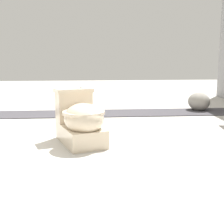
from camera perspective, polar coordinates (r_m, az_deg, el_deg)
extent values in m
plane|color=beige|center=(3.23, -7.47, -4.67)|extent=(14.00, 14.00, 0.00)
cube|color=#423F44|center=(4.48, -0.27, -0.22)|extent=(0.56, 8.00, 0.01)
cube|color=beige|center=(3.01, -5.73, -4.12)|extent=(0.68, 0.52, 0.17)
ellipsoid|color=beige|center=(2.87, -5.17, -1.19)|extent=(0.53, 0.48, 0.28)
cylinder|color=beige|center=(2.86, -5.19, -0.09)|extent=(0.50, 0.50, 0.03)
cube|color=beige|center=(3.15, -6.98, 0.92)|extent=(0.28, 0.38, 0.30)
cube|color=beige|center=(3.13, -7.05, 3.95)|extent=(0.31, 0.41, 0.04)
cylinder|color=silver|center=(3.15, -5.66, 4.46)|extent=(0.02, 0.02, 0.01)
ellipsoid|color=gray|center=(4.88, 15.61, 1.87)|extent=(0.42, 0.38, 0.28)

